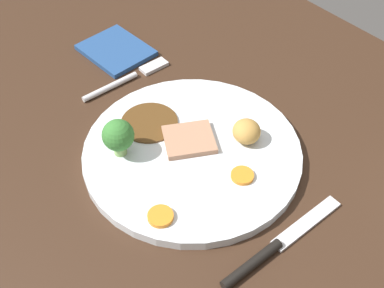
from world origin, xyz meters
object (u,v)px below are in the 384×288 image
folded_napkin (116,50)px  broccoli_floret (118,136)px  carrot_coin_back (161,216)px  knife (273,248)px  roast_potato_left (247,131)px  carrot_coin_front (242,176)px  dinner_plate (192,153)px  fork (129,78)px  meat_slice_main (189,140)px

folded_napkin → broccoli_floret: bearing=-32.0°
carrot_coin_back → folded_napkin: carrot_coin_back is taller
knife → roast_potato_left: bearing=57.8°
carrot_coin_back → broccoli_floret: bearing=169.1°
roast_potato_left → carrot_coin_front: size_ratio=1.34×
carrot_coin_back → dinner_plate: bearing=121.7°
fork → folded_napkin: fork is taller
carrot_coin_front → broccoli_floret: broccoli_floret is taller
carrot_coin_back → broccoli_floret: 12.11cm
roast_potato_left → broccoli_floret: (-8.74, -14.29, 1.59)cm
roast_potato_left → knife: roast_potato_left is taller
meat_slice_main → knife: (18.31, -2.75, -1.35)cm
meat_slice_main → fork: 17.49cm
dinner_plate → meat_slice_main: bearing=155.7°
meat_slice_main → broccoli_floret: size_ratio=1.23×
meat_slice_main → broccoli_floret: broccoli_floret is taller
fork → knife: size_ratio=0.82×
carrot_coin_front → folded_napkin: carrot_coin_front is taller
carrot_coin_back → knife: 13.41cm
meat_slice_main → fork: bearing=173.2°
broccoli_floret → dinner_plate: bearing=54.0°
carrot_coin_front → folded_napkin: (-33.59, 3.34, -1.25)cm
meat_slice_main → roast_potato_left: (4.54, 6.12, 1.13)cm
carrot_coin_front → knife: carrot_coin_front is taller
broccoli_floret → fork: bearing=142.0°
dinner_plate → carrot_coin_back: 11.56cm
carrot_coin_back → fork: size_ratio=0.20×
carrot_coin_back → folded_napkin: (-31.97, 14.98, -1.28)cm
folded_napkin → fork: bearing=-18.9°
knife → broccoli_floret: bearing=104.1°
roast_potato_left → folded_napkin: 29.30cm
meat_slice_main → fork: size_ratio=0.43×
dinner_plate → carrot_coin_front: (7.66, 1.83, 0.95)cm
carrot_coin_front → roast_potato_left: bearing=132.2°
dinner_plate → fork: bearing=171.9°
roast_potato_left → fork: 22.37cm
meat_slice_main → knife: bearing=-8.5°
dinner_plate → broccoli_floret: size_ratio=5.41×
roast_potato_left → dinner_plate: bearing=-115.7°
roast_potato_left → fork: bearing=-169.5°
roast_potato_left → knife: size_ratio=0.21×
roast_potato_left → carrot_coin_front: roast_potato_left is taller
meat_slice_main → carrot_coin_front: 9.06cm
roast_potato_left → carrot_coin_front: 6.71cm
carrot_coin_back → knife: carrot_coin_back is taller
meat_slice_main → roast_potato_left: size_ratio=1.67×
dinner_plate → knife: 17.13cm
carrot_coin_back → broccoli_floret: size_ratio=0.58×
dinner_plate → carrot_coin_back: (6.05, -9.81, 0.98)cm
carrot_coin_back → carrot_coin_front: bearing=82.1°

